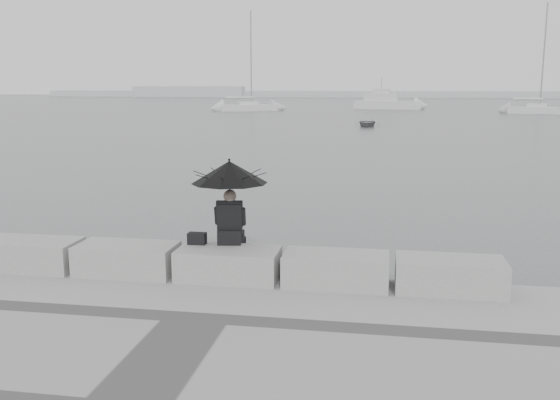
% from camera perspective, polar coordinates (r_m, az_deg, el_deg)
% --- Properties ---
extents(ground, '(360.00, 360.00, 0.00)m').
position_cam_1_polar(ground, '(10.58, -4.05, -9.10)').
color(ground, '#474A4C').
rests_on(ground, ground).
extents(stone_block_far_left, '(1.60, 0.80, 0.50)m').
position_cam_1_polar(stone_block_far_left, '(11.25, -21.80, -4.65)').
color(stone_block_far_left, gray).
rests_on(stone_block_far_left, promenade).
extents(stone_block_left, '(1.60, 0.80, 0.50)m').
position_cam_1_polar(stone_block_left, '(10.48, -13.81, -5.29)').
color(stone_block_left, gray).
rests_on(stone_block_left, promenade).
extents(stone_block_centre, '(1.60, 0.80, 0.50)m').
position_cam_1_polar(stone_block_centre, '(9.94, -4.73, -5.88)').
color(stone_block_centre, gray).
rests_on(stone_block_centre, promenade).
extents(stone_block_right, '(1.60, 0.80, 0.50)m').
position_cam_1_polar(stone_block_right, '(9.67, 5.14, -6.37)').
color(stone_block_right, gray).
rests_on(stone_block_right, promenade).
extents(stone_block_far_right, '(1.60, 0.80, 0.50)m').
position_cam_1_polar(stone_block_far_right, '(9.69, 15.28, -6.66)').
color(stone_block_far_right, gray).
rests_on(stone_block_far_right, promenade).
extents(seated_person, '(1.24, 1.24, 1.39)m').
position_cam_1_polar(seated_person, '(10.02, -4.65, 1.70)').
color(seated_person, black).
rests_on(seated_person, stone_block_centre).
extents(bag, '(0.29, 0.17, 0.19)m').
position_cam_1_polar(bag, '(10.20, -7.59, -3.51)').
color(bag, black).
rests_on(bag, stone_block_centre).
extents(distant_landmass, '(180.00, 8.00, 2.80)m').
position_cam_1_polar(distant_landmass, '(164.54, 6.13, 9.63)').
color(distant_landmass, '#AFB2B5').
rests_on(distant_landmass, ground).
extents(sailboat_left, '(7.79, 5.49, 12.90)m').
position_cam_1_polar(sailboat_left, '(83.16, -2.94, 8.51)').
color(sailboat_left, silver).
rests_on(sailboat_left, ground).
extents(sailboat_right, '(6.81, 3.46, 12.90)m').
position_cam_1_polar(sailboat_right, '(81.38, 22.37, 7.70)').
color(sailboat_right, silver).
rests_on(sailboat_right, ground).
extents(motor_cruiser, '(9.49, 3.64, 4.50)m').
position_cam_1_polar(motor_cruiser, '(89.96, 9.82, 8.76)').
color(motor_cruiser, silver).
rests_on(motor_cruiser, ground).
extents(dinghy, '(3.21, 1.36, 0.54)m').
position_cam_1_polar(dinghy, '(53.18, 7.95, 6.97)').
color(dinghy, gray).
rests_on(dinghy, ground).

